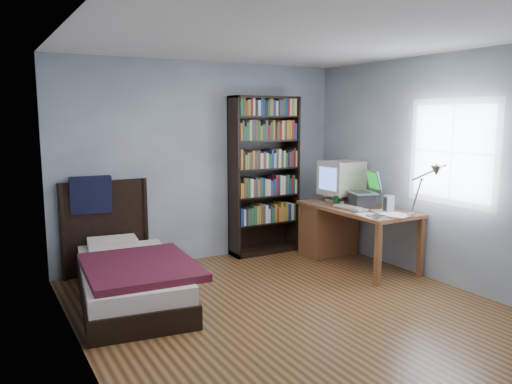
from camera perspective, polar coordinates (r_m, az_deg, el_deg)
room at (r=4.55m, az=4.98°, el=1.35°), size 4.20×4.24×2.50m
desk at (r=6.60m, az=9.01°, el=-3.82°), size 0.75×1.54×0.73m
crt_monitor at (r=6.54m, az=9.72°, el=1.54°), size 0.48×0.45×0.53m
laptop at (r=6.24m, az=12.17°, el=-0.55°), size 0.46×0.44×0.45m
desk_lamp at (r=5.38m, az=19.52°, el=1.74°), size 0.24×0.52×0.62m
keyboard at (r=6.08m, az=10.75°, el=-1.77°), size 0.20×0.44×0.04m
speaker at (r=5.97m, az=14.90°, el=-1.30°), size 0.11×0.11×0.19m
soda_can at (r=6.31m, az=9.16°, el=-0.94°), size 0.07×0.07×0.12m
mouse at (r=6.39m, az=9.65°, el=-1.19°), size 0.07×0.12×0.04m
phone_silver at (r=5.87m, az=11.76°, el=-2.21°), size 0.10×0.11×0.02m
phone_grey at (r=5.65m, az=12.83°, el=-2.64°), size 0.09×0.11×0.02m
external_drive at (r=5.63m, az=13.84°, el=-2.74°), size 0.12×0.12×0.02m
bookshelf at (r=6.62m, az=0.97°, el=1.88°), size 0.94×0.30×2.09m
bed at (r=5.26m, az=-14.42°, el=-8.98°), size 1.20×2.08×1.16m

